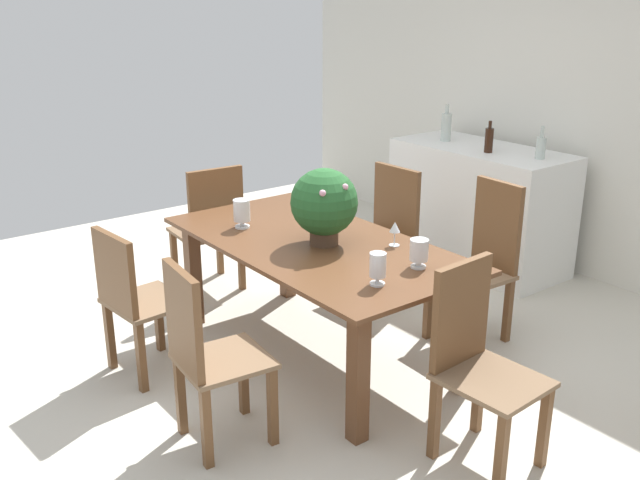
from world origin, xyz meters
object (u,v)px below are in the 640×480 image
at_px(chair_far_right, 484,257).
at_px(chair_foot_end, 476,355).
at_px(chair_head_end, 211,224).
at_px(chair_near_left, 133,296).
at_px(crystal_vase_center_near, 378,266).
at_px(wine_bottle_amber, 489,140).
at_px(wine_glass, 395,228).
at_px(kitchen_counter, 479,206).
at_px(crystal_vase_right, 242,212).
at_px(chair_far_left, 387,225).
at_px(chair_near_right, 205,350).
at_px(wine_bottle_tall, 541,147).
at_px(crystal_vase_left, 419,251).
at_px(dining_table, 316,261).
at_px(flower_centerpiece, 324,204).
at_px(wine_bottle_clear, 446,127).

height_order(chair_far_right, chair_foot_end, chair_far_right).
bearing_deg(chair_head_end, chair_near_left, 44.74).
relative_size(crystal_vase_center_near, wine_bottle_amber, 0.70).
distance_m(chair_head_end, wine_glass, 1.69).
bearing_deg(chair_far_right, kitchen_counter, 134.57).
bearing_deg(crystal_vase_right, chair_far_left, 87.62).
bearing_deg(chair_near_right, chair_head_end, -24.46).
relative_size(chair_near_left, wine_bottle_amber, 3.69).
distance_m(wine_bottle_amber, wine_bottle_tall, 0.41).
xyz_separation_m(chair_far_right, wine_bottle_tall, (-0.40, 1.06, 0.52)).
bearing_deg(crystal_vase_left, chair_far_right, 105.44).
distance_m(dining_table, chair_head_end, 1.28).
relative_size(chair_foot_end, kitchen_counter, 0.67).
bearing_deg(flower_centerpiece, chair_foot_end, -1.06).
bearing_deg(crystal_vase_left, chair_foot_end, -17.99).
xyz_separation_m(chair_near_left, chair_head_end, (-0.84, 0.99, 0.03)).
bearing_deg(crystal_vase_left, dining_table, -164.54).
relative_size(chair_far_right, chair_foot_end, 1.06).
relative_size(chair_far_right, chair_head_end, 1.07).
height_order(chair_near_left, chair_head_end, chair_head_end).
distance_m(wine_glass, kitchen_counter, 1.95).
distance_m(chair_near_right, wine_glass, 1.38).
bearing_deg(chair_far_left, wine_bottle_tall, 62.44).
relative_size(chair_near_left, wine_bottle_tall, 3.68).
xyz_separation_m(dining_table, crystal_vase_left, (0.68, 0.19, 0.22)).
height_order(chair_near_right, crystal_vase_left, chair_near_right).
height_order(chair_foot_end, wine_bottle_clear, wine_bottle_clear).
distance_m(chair_near_right, crystal_vase_right, 1.28).
xyz_separation_m(chair_near_left, crystal_vase_center_near, (1.16, 0.85, 0.35)).
relative_size(crystal_vase_left, wine_glass, 1.10).
bearing_deg(kitchen_counter, dining_table, -76.89).
relative_size(crystal_vase_center_near, wine_bottle_clear, 0.57).
relative_size(flower_centerpiece, wine_bottle_amber, 1.86).
bearing_deg(chair_near_left, crystal_vase_center_near, -149.34).
bearing_deg(chair_head_end, crystal_vase_right, 80.01).
bearing_deg(chair_near_left, wine_bottle_clear, -87.60).
bearing_deg(wine_glass, flower_centerpiece, -131.74).
height_order(chair_near_left, chair_near_right, chair_near_right).
relative_size(wine_glass, wine_bottle_amber, 0.60).
xyz_separation_m(chair_head_end, kitchen_counter, (0.80, 2.07, -0.05)).
height_order(wine_glass, wine_bottle_clear, wine_bottle_clear).
bearing_deg(chair_far_right, wine_glass, -96.37).
xyz_separation_m(dining_table, wine_bottle_amber, (-0.33, 1.95, 0.45)).
distance_m(flower_centerpiece, wine_bottle_amber, 1.97).
xyz_separation_m(chair_far_right, wine_bottle_amber, (-0.78, 0.93, 0.53)).
height_order(crystal_vase_left, wine_glass, crystal_vase_left).
bearing_deg(chair_near_right, chair_far_left, -60.48).
xyz_separation_m(chair_head_end, chair_near_right, (1.72, -1.00, -0.01)).
relative_size(chair_far_right, crystal_vase_left, 6.45).
height_order(chair_head_end, crystal_vase_left, chair_head_end).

